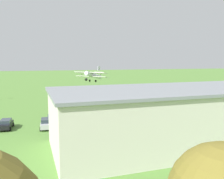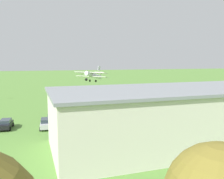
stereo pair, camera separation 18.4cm
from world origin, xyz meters
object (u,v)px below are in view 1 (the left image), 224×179
object	(u,v)px
person_by_parked_cars	(49,117)
person_near_hangar_door	(67,114)
hangar	(183,115)
car_silver	(46,123)
person_watching_takeoff	(73,118)
biplane	(93,75)
car_black	(6,124)
car_yellow	(211,110)

from	to	relation	value
person_by_parked_cars	person_near_hangar_door	bearing A→B (deg)	-148.37
hangar	car_silver	bearing A→B (deg)	-34.35
person_watching_takeoff	person_near_hangar_door	size ratio (longest dim) A/B	0.96
hangar	car_silver	distance (m)	21.86
hangar	car_silver	world-z (taller)	hangar
car_silver	person_watching_takeoff	world-z (taller)	car_silver
biplane	car_black	size ratio (longest dim) A/B	1.90
person_by_parked_cars	person_near_hangar_door	size ratio (longest dim) A/B	0.97
car_silver	person_watching_takeoff	size ratio (longest dim) A/B	2.55
car_silver	person_by_parked_cars	world-z (taller)	car_silver
car_silver	person_watching_takeoff	distance (m)	5.72
hangar	person_by_parked_cars	bearing A→B (deg)	-44.02
car_yellow	car_silver	size ratio (longest dim) A/B	1.07
person_watching_takeoff	hangar	bearing A→B (deg)	130.51
person_watching_takeoff	person_by_parked_cars	size ratio (longest dim) A/B	0.99
car_yellow	car_silver	bearing A→B (deg)	3.77
hangar	person_near_hangar_door	bearing A→B (deg)	-53.82
person_by_parked_cars	person_near_hangar_door	distance (m)	4.11
car_silver	car_black	size ratio (longest dim) A/B	0.98
hangar	car_yellow	size ratio (longest dim) A/B	8.02
biplane	car_black	bearing A→B (deg)	47.70
car_silver	person_by_parked_cars	bearing A→B (deg)	-97.67
biplane	person_near_hangar_door	xyz separation A→B (m)	(8.38, 15.56, -6.38)
biplane	person_watching_takeoff	size ratio (longest dim) A/B	4.96
person_by_parked_cars	person_near_hangar_door	world-z (taller)	person_near_hangar_door
car_yellow	person_by_parked_cars	distance (m)	33.29
biplane	person_near_hangar_door	distance (m)	18.79
biplane	car_silver	world-z (taller)	biplane
biplane	car_black	distance (m)	28.65
biplane	car_yellow	distance (m)	29.91
biplane	person_by_parked_cars	size ratio (longest dim) A/B	4.91
person_near_hangar_door	hangar	bearing A→B (deg)	126.18
hangar	car_black	distance (m)	28.00
biplane	person_watching_takeoff	distance (m)	21.58
car_black	person_near_hangar_door	bearing A→B (deg)	-153.94
biplane	person_watching_takeoff	bearing A→B (deg)	68.20
car_yellow	person_watching_takeoff	xyz separation A→B (m)	(28.99, -0.83, -0.01)
biplane	person_watching_takeoff	world-z (taller)	biplane
person_watching_takeoff	person_near_hangar_door	bearing A→B (deg)	-78.47
car_silver	car_yellow	bearing A→B (deg)	-176.23
person_near_hangar_door	car_yellow	bearing A→B (deg)	171.58
car_black	person_watching_takeoff	xyz separation A→B (m)	(-11.14, -1.53, -0.01)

